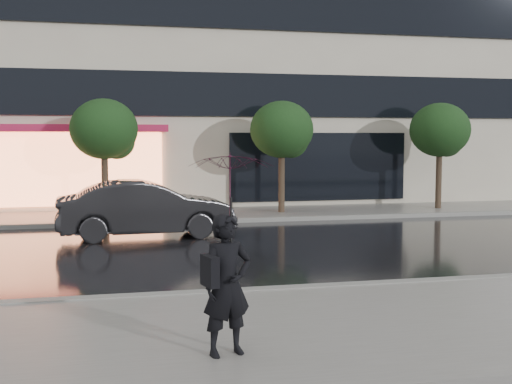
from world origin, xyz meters
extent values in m
plane|color=black|center=(0.00, 0.00, 0.00)|extent=(120.00, 120.00, 0.00)
cube|color=slate|center=(0.00, -3.25, 0.06)|extent=(60.00, 4.50, 0.12)
cube|color=slate|center=(0.00, 10.25, 0.06)|extent=(60.00, 3.50, 0.12)
cube|color=gray|center=(0.00, -1.00, 0.07)|extent=(60.00, 0.25, 0.14)
cube|color=gray|center=(0.00, 8.50, 0.07)|extent=(60.00, 0.25, 0.14)
cube|color=black|center=(0.00, 11.94, 4.30)|extent=(28.00, 0.12, 1.60)
cube|color=black|center=(0.00, 11.94, 7.50)|extent=(28.00, 0.12, 1.60)
cube|color=#FF8C59|center=(-4.00, 11.92, 1.60)|extent=(6.00, 0.10, 2.60)
cube|color=#B31B47|center=(-4.00, 11.59, 3.05)|extent=(6.40, 0.70, 0.25)
cube|color=black|center=(5.00, 11.94, 1.60)|extent=(7.00, 0.10, 2.60)
cylinder|color=#33261C|center=(-3.00, 10.00, 1.10)|extent=(0.22, 0.22, 2.20)
ellipsoid|color=black|center=(-3.00, 10.00, 3.00)|extent=(2.20, 2.20, 1.98)
sphere|color=black|center=(-2.60, 10.20, 2.60)|extent=(1.20, 1.20, 1.20)
cylinder|color=#33261C|center=(3.00, 10.00, 1.10)|extent=(0.22, 0.22, 2.20)
ellipsoid|color=black|center=(3.00, 10.00, 3.00)|extent=(2.20, 2.20, 1.98)
sphere|color=black|center=(3.40, 10.20, 2.60)|extent=(1.20, 1.20, 1.20)
cylinder|color=#33261C|center=(9.00, 10.00, 1.10)|extent=(0.22, 0.22, 2.20)
ellipsoid|color=black|center=(9.00, 10.00, 3.00)|extent=(2.20, 2.20, 1.98)
sphere|color=black|center=(9.40, 10.20, 2.60)|extent=(1.20, 1.20, 1.20)
imported|color=black|center=(-1.87, 6.00, 0.78)|extent=(4.83, 1.96, 1.56)
imported|color=black|center=(-1.41, -4.16, 0.97)|extent=(0.71, 0.56, 1.70)
imported|color=#30081B|center=(-1.36, -4.14, 2.10)|extent=(1.23, 1.24, 0.91)
cylinder|color=black|center=(-1.36, -4.14, 1.59)|extent=(0.02, 0.02, 0.85)
cube|color=black|center=(-1.64, -4.28, 1.17)|extent=(0.19, 0.34, 0.36)
camera|label=1|loc=(-2.71, -11.57, 2.73)|focal=45.00mm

